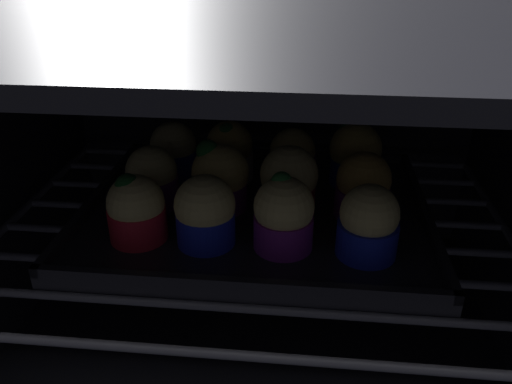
{
  "coord_description": "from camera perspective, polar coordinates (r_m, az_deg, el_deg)",
  "views": [
    {
      "loc": [
        5.04,
        -25.87,
        42.6
      ],
      "look_at": [
        0.0,
        23.32,
        17.19
      ],
      "focal_mm": 36.12,
      "sensor_mm": 36.0,
      "label": 1
    }
  ],
  "objects": [
    {
      "name": "muffin_row1_col2",
      "position": [
        0.54,
        3.67,
        1.13
      ],
      "size": [
        6.17,
        6.17,
        7.52
      ],
      "color": "red",
      "rests_on": "baking_tray"
    },
    {
      "name": "muffin_row0_col0",
      "position": [
        0.51,
        -13.13,
        -1.91
      ],
      "size": [
        5.7,
        5.7,
        6.97
      ],
      "color": "red",
      "rests_on": "baking_tray"
    },
    {
      "name": "oven_rack",
      "position": [
        0.56,
        -0.14,
        -3.87
      ],
      "size": [
        54.8,
        42.0,
        0.8
      ],
      "color": "#51515B",
      "rests_on": "oven_cavity"
    },
    {
      "name": "oven_cavity",
      "position": [
        0.58,
        0.29,
        1.15
      ],
      "size": [
        59.0,
        47.0,
        37.0
      ],
      "color": "black",
      "rests_on": "ground"
    },
    {
      "name": "muffin_row1_col0",
      "position": [
        0.57,
        -11.44,
        1.49
      ],
      "size": [
        5.7,
        5.7,
        6.78
      ],
      "color": "#7A238C",
      "rests_on": "baking_tray"
    },
    {
      "name": "muffin_row0_col3",
      "position": [
        0.48,
        12.34,
        -3.43
      ],
      "size": [
        5.7,
        5.7,
        7.08
      ],
      "color": "#1928B7",
      "rests_on": "baking_tray"
    },
    {
      "name": "baking_tray",
      "position": [
        0.57,
        0.0,
        -2.25
      ],
      "size": [
        36.9,
        29.38,
        2.2
      ],
      "color": "black",
      "rests_on": "oven_rack"
    },
    {
      "name": "muffin_row0_col2",
      "position": [
        0.48,
        3.08,
        -2.55
      ],
      "size": [
        5.71,
        5.71,
        7.66
      ],
      "color": "#7A238C",
      "rests_on": "baking_tray"
    },
    {
      "name": "muffin_row2_col0",
      "position": [
        0.64,
        -9.11,
        4.45
      ],
      "size": [
        5.7,
        5.7,
        6.79
      ],
      "color": "#1928B7",
      "rests_on": "baking_tray"
    },
    {
      "name": "muffin_row2_col1",
      "position": [
        0.62,
        -2.96,
        4.51
      ],
      "size": [
        5.7,
        5.7,
        7.22
      ],
      "color": "silver",
      "rests_on": "baking_tray"
    },
    {
      "name": "muffin_row0_col1",
      "position": [
        0.49,
        -5.65,
        -2.31
      ],
      "size": [
        5.86,
        5.86,
        7.05
      ],
      "color": "#1928B7",
      "rests_on": "baking_tray"
    },
    {
      "name": "muffin_row1_col1",
      "position": [
        0.55,
        -4.01,
        1.57
      ],
      "size": [
        6.2,
        6.2,
        7.81
      ],
      "color": "#7A238C",
      "rests_on": "baking_tray"
    },
    {
      "name": "muffin_row2_col3",
      "position": [
        0.62,
        10.88,
        4.04
      ],
      "size": [
        6.1,
        6.1,
        7.51
      ],
      "color": "#1928B7",
      "rests_on": "baking_tray"
    },
    {
      "name": "muffin_row1_col3",
      "position": [
        0.55,
        11.75,
        0.53
      ],
      "size": [
        5.71,
        5.71,
        7.14
      ],
      "color": "#7A238C",
      "rests_on": "baking_tray"
    },
    {
      "name": "muffin_row2_col2",
      "position": [
        0.62,
        4.03,
        3.8
      ],
      "size": [
        5.7,
        5.7,
        6.55
      ],
      "color": "#7A238C",
      "rests_on": "baking_tray"
    }
  ]
}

